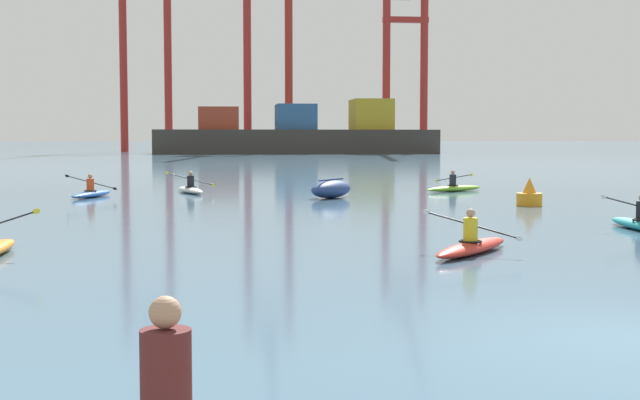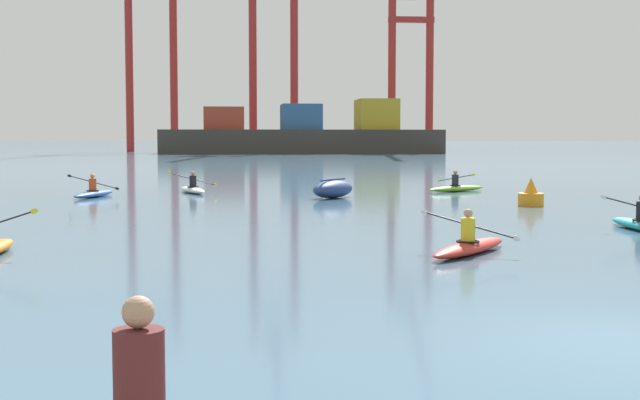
{
  "view_description": "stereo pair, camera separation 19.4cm",
  "coord_description": "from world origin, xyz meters",
  "px_view_note": "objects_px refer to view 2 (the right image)",
  "views": [
    {
      "loc": [
        -5.1,
        -9.74,
        2.46
      ],
      "look_at": [
        -2.29,
        15.52,
        0.6
      ],
      "focal_mm": 49.07,
      "sensor_mm": 36.0,
      "label": 1
    },
    {
      "loc": [
        -4.9,
        -9.76,
        2.46
      ],
      "look_at": [
        -2.29,
        15.52,
        0.6
      ],
      "focal_mm": 49.07,
      "sensor_mm": 36.0,
      "label": 2
    }
  ],
  "objects_px": {
    "gantry_crane_west_mid": "(274,26)",
    "kayak_red": "(469,246)",
    "kayak_white": "(193,189)",
    "gantry_crane_east_mid": "(412,42)",
    "capsized_dinghy": "(333,189)",
    "kayak_blue": "(94,193)",
    "kayak_teal": "(640,224)",
    "container_barge": "(303,135)",
    "seated_onlooker": "(139,381)",
    "channel_buoy": "(531,196)",
    "gantry_crane_west": "(151,22)",
    "kayak_lime": "(457,188)"
  },
  "relations": [
    {
      "from": "container_barge",
      "to": "gantry_crane_west_mid",
      "type": "distance_m",
      "value": 19.27
    },
    {
      "from": "gantry_crane_east_mid",
      "to": "kayak_white",
      "type": "height_order",
      "value": "gantry_crane_east_mid"
    },
    {
      "from": "capsized_dinghy",
      "to": "kayak_lime",
      "type": "height_order",
      "value": "kayak_lime"
    },
    {
      "from": "kayak_red",
      "to": "kayak_white",
      "type": "height_order",
      "value": "kayak_white"
    },
    {
      "from": "kayak_teal",
      "to": "kayak_red",
      "type": "distance_m",
      "value": 7.02
    },
    {
      "from": "gantry_crane_east_mid",
      "to": "kayak_blue",
      "type": "bearing_deg",
      "value": -108.95
    },
    {
      "from": "kayak_lime",
      "to": "seated_onlooker",
      "type": "relative_size",
      "value": 3.57
    },
    {
      "from": "capsized_dinghy",
      "to": "kayak_blue",
      "type": "xyz_separation_m",
      "value": [
        -9.56,
        1.4,
        -0.18
      ]
    },
    {
      "from": "gantry_crane_west_mid",
      "to": "capsized_dinghy",
      "type": "distance_m",
      "value": 100.71
    },
    {
      "from": "channel_buoy",
      "to": "kayak_red",
      "type": "distance_m",
      "value": 13.34
    },
    {
      "from": "gantry_crane_west",
      "to": "kayak_lime",
      "type": "bearing_deg",
      "value": -77.64
    },
    {
      "from": "capsized_dinghy",
      "to": "kayak_blue",
      "type": "height_order",
      "value": "kayak_blue"
    },
    {
      "from": "capsized_dinghy",
      "to": "kayak_blue",
      "type": "distance_m",
      "value": 9.67
    },
    {
      "from": "capsized_dinghy",
      "to": "channel_buoy",
      "type": "distance_m",
      "value": 7.99
    },
    {
      "from": "container_barge",
      "to": "gantry_crane_east_mid",
      "type": "relative_size",
      "value": 1.13
    },
    {
      "from": "kayak_lime",
      "to": "kayak_red",
      "type": "xyz_separation_m",
      "value": [
        -5.06,
        -20.23,
        0.0
      ]
    },
    {
      "from": "kayak_lime",
      "to": "kayak_red",
      "type": "distance_m",
      "value": 20.85
    },
    {
      "from": "capsized_dinghy",
      "to": "channel_buoy",
      "type": "bearing_deg",
      "value": -35.64
    },
    {
      "from": "gantry_crane_west",
      "to": "kayak_teal",
      "type": "xyz_separation_m",
      "value": [
        22.76,
        -117.01,
        -19.87
      ]
    },
    {
      "from": "container_barge",
      "to": "kayak_blue",
      "type": "height_order",
      "value": "container_barge"
    },
    {
      "from": "gantry_crane_west",
      "to": "container_barge",
      "type": "bearing_deg",
      "value": -33.19
    },
    {
      "from": "container_barge",
      "to": "gantry_crane_west_mid",
      "type": "bearing_deg",
      "value": 111.49
    },
    {
      "from": "gantry_crane_east_mid",
      "to": "capsized_dinghy",
      "type": "xyz_separation_m",
      "value": [
        -23.97,
        -99.07,
        -16.58
      ]
    },
    {
      "from": "container_barge",
      "to": "kayak_white",
      "type": "height_order",
      "value": "container_barge"
    },
    {
      "from": "kayak_white",
      "to": "gantry_crane_east_mid",
      "type": "bearing_deg",
      "value": 72.73
    },
    {
      "from": "container_barge",
      "to": "seated_onlooker",
      "type": "bearing_deg",
      "value": -95.24
    },
    {
      "from": "gantry_crane_east_mid",
      "to": "kayak_red",
      "type": "relative_size",
      "value": 11.56
    },
    {
      "from": "kayak_white",
      "to": "seated_onlooker",
      "type": "xyz_separation_m",
      "value": [
        1.09,
        -33.1,
        0.87
      ]
    },
    {
      "from": "capsized_dinghy",
      "to": "kayak_blue",
      "type": "relative_size",
      "value": 0.8
    },
    {
      "from": "container_barge",
      "to": "capsized_dinghy",
      "type": "xyz_separation_m",
      "value": [
        -6.31,
        -89.63,
        -2.2
      ]
    },
    {
      "from": "kayak_red",
      "to": "capsized_dinghy",
      "type": "bearing_deg",
      "value": 93.06
    },
    {
      "from": "kayak_lime",
      "to": "gantry_crane_west",
      "type": "bearing_deg",
      "value": 102.36
    },
    {
      "from": "gantry_crane_west_mid",
      "to": "kayak_teal",
      "type": "bearing_deg",
      "value": -87.96
    },
    {
      "from": "gantry_crane_east_mid",
      "to": "kayak_teal",
      "type": "height_order",
      "value": "gantry_crane_east_mid"
    },
    {
      "from": "gantry_crane_west",
      "to": "capsized_dinghy",
      "type": "distance_m",
      "value": 107.37
    },
    {
      "from": "gantry_crane_west",
      "to": "gantry_crane_west_mid",
      "type": "height_order",
      "value": "gantry_crane_west"
    },
    {
      "from": "gantry_crane_east_mid",
      "to": "kayak_lime",
      "type": "distance_m",
      "value": 98.72
    },
    {
      "from": "kayak_teal",
      "to": "seated_onlooker",
      "type": "bearing_deg",
      "value": -123.83
    },
    {
      "from": "gantry_crane_east_mid",
      "to": "kayak_red",
      "type": "height_order",
      "value": "gantry_crane_east_mid"
    },
    {
      "from": "capsized_dinghy",
      "to": "kayak_white",
      "type": "height_order",
      "value": "kayak_white"
    },
    {
      "from": "kayak_white",
      "to": "channel_buoy",
      "type": "bearing_deg",
      "value": -34.18
    },
    {
      "from": "gantry_crane_west_mid",
      "to": "gantry_crane_west",
      "type": "bearing_deg",
      "value": 163.99
    },
    {
      "from": "gantry_crane_east_mid",
      "to": "kayak_red",
      "type": "xyz_separation_m",
      "value": [
        -23.08,
        -115.83,
        -16.76
      ]
    },
    {
      "from": "kayak_blue",
      "to": "container_barge",
      "type": "bearing_deg",
      "value": 79.8
    },
    {
      "from": "kayak_red",
      "to": "kayak_blue",
      "type": "bearing_deg",
      "value": 119.93
    },
    {
      "from": "gantry_crane_east_mid",
      "to": "kayak_white",
      "type": "distance_m",
      "value": 101.34
    },
    {
      "from": "gantry_crane_west_mid",
      "to": "kayak_red",
      "type": "bearing_deg",
      "value": -90.87
    },
    {
      "from": "gantry_crane_east_mid",
      "to": "kayak_lime",
      "type": "height_order",
      "value": "gantry_crane_east_mid"
    },
    {
      "from": "container_barge",
      "to": "kayak_teal",
      "type": "height_order",
      "value": "container_barge"
    },
    {
      "from": "container_barge",
      "to": "gantry_crane_east_mid",
      "type": "bearing_deg",
      "value": 28.11
    }
  ]
}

